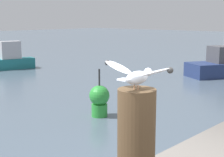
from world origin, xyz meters
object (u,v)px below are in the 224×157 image
at_px(mooring_post, 136,142).
at_px(channel_buoy, 99,99).
at_px(seagull, 137,74).
at_px(boat_teal, 4,60).

distance_m(mooring_post, channel_buoy, 6.98).
relative_size(mooring_post, channel_buoy, 0.62).
xyz_separation_m(seagull, boat_teal, (7.60, 14.72, -1.81)).
bearing_deg(boat_teal, seagull, -117.31).
bearing_deg(boat_teal, channel_buoy, -106.62).
height_order(mooring_post, channel_buoy, mooring_post).
distance_m(mooring_post, seagull, 0.52).
bearing_deg(seagull, mooring_post, 179.20).
height_order(seagull, boat_teal, seagull).
xyz_separation_m(mooring_post, channel_buoy, (4.70, 4.99, -1.31)).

